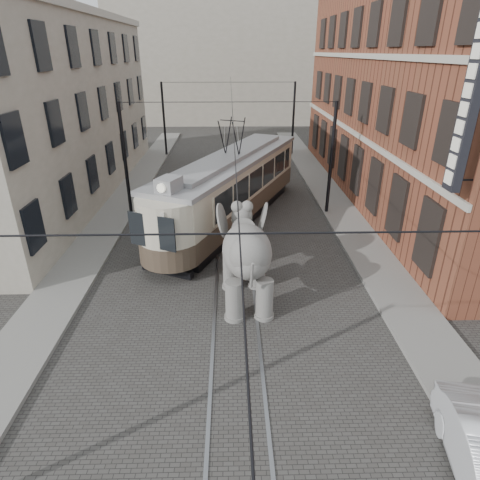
{
  "coord_description": "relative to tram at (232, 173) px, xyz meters",
  "views": [
    {
      "loc": [
        -0.13,
        -15.16,
        8.25
      ],
      "look_at": [
        0.2,
        -1.92,
        2.1
      ],
      "focal_mm": 30.58,
      "sensor_mm": 36.0,
      "label": 1
    }
  ],
  "objects": [
    {
      "name": "catenary",
      "position": [
        -0.18,
        -0.12,
        0.38
      ],
      "size": [
        11.0,
        30.2,
        6.0
      ],
      "primitive_type": null,
      "color": "black",
      "rests_on": "ground"
    },
    {
      "name": "distant_block",
      "position": [
        0.02,
        34.88,
        4.38
      ],
      "size": [
        28.0,
        10.0,
        14.0
      ],
      "primitive_type": "cube",
      "color": "gray",
      "rests_on": "ground"
    },
    {
      "name": "sidewalk_right",
      "position": [
        6.02,
        -5.12,
        -2.54
      ],
      "size": [
        2.0,
        60.0,
        0.15
      ],
      "primitive_type": "cube",
      "color": "slate",
      "rests_on": "ground"
    },
    {
      "name": "elephant",
      "position": [
        0.43,
        -7.79,
        -1.04
      ],
      "size": [
        3.12,
        5.32,
        3.17
      ],
      "primitive_type": null,
      "rotation": [
        0.0,
        0.0,
        0.05
      ],
      "color": "#625F5B",
      "rests_on": "ground"
    },
    {
      "name": "stucco_building",
      "position": [
        -10.98,
        4.88,
        2.38
      ],
      "size": [
        7.0,
        24.0,
        10.0
      ],
      "primitive_type": "cube",
      "color": "gray",
      "rests_on": "ground"
    },
    {
      "name": "sidewalk_left",
      "position": [
        -6.48,
        -5.12,
        -2.54
      ],
      "size": [
        2.0,
        60.0,
        0.15
      ],
      "primitive_type": "cube",
      "color": "slate",
      "rests_on": "ground"
    },
    {
      "name": "tram",
      "position": [
        0.0,
        0.0,
        0.0
      ],
      "size": [
        7.96,
        13.14,
        5.24
      ],
      "primitive_type": null,
      "rotation": [
        0.0,
        0.0,
        -0.43
      ],
      "color": "beige",
      "rests_on": "ground"
    },
    {
      "name": "ground",
      "position": [
        0.02,
        -5.12,
        -2.62
      ],
      "size": [
        120.0,
        120.0,
        0.0
      ],
      "primitive_type": "plane",
      "color": "#3C3A37"
    },
    {
      "name": "tram_rails",
      "position": [
        0.02,
        -5.12,
        -2.61
      ],
      "size": [
        1.54,
        80.0,
        0.02
      ],
      "primitive_type": null,
      "color": "slate",
      "rests_on": "ground"
    },
    {
      "name": "brick_building",
      "position": [
        11.02,
        3.88,
        3.38
      ],
      "size": [
        8.0,
        26.0,
        12.0
      ],
      "primitive_type": "cube",
      "color": "brown",
      "rests_on": "ground"
    }
  ]
}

